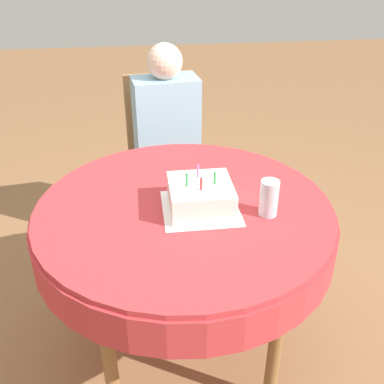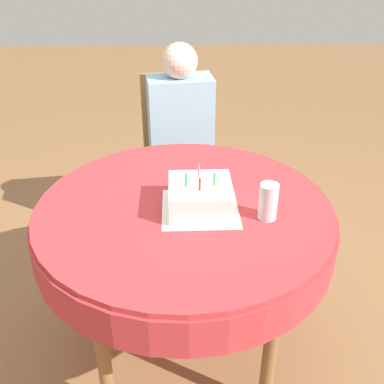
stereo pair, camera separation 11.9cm
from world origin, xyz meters
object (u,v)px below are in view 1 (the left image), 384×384
at_px(person, 168,136).
at_px(birthday_cake, 201,196).
at_px(drinking_glass, 269,198).
at_px(chair, 165,157).

xyz_separation_m(person, birthday_cake, (0.05, -0.83, 0.12)).
bearing_deg(person, drinking_glass, -80.13).
bearing_deg(person, chair, 90.00).
relative_size(person, drinking_glass, 8.80).
relative_size(chair, drinking_glass, 7.29).
distance_m(chair, drinking_glass, 1.08).
height_order(person, birthday_cake, person).
xyz_separation_m(chair, birthday_cake, (0.06, -0.93, 0.29)).
bearing_deg(drinking_glass, birthday_cake, 163.82).
distance_m(birthday_cake, drinking_glass, 0.23).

